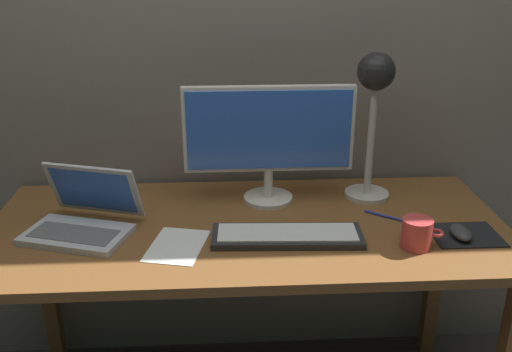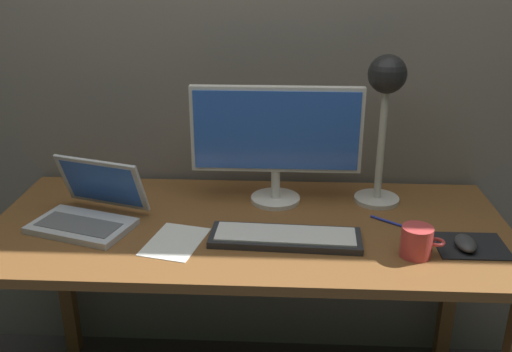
{
  "view_description": "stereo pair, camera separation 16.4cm",
  "coord_description": "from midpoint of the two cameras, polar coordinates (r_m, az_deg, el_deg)",
  "views": [
    {
      "loc": [
        -0.06,
        -1.57,
        1.53
      ],
      "look_at": [
        0.02,
        -0.05,
        0.92
      ],
      "focal_mm": 39.83,
      "sensor_mm": 36.0,
      "label": 1
    },
    {
      "loc": [
        0.1,
        -1.57,
        1.53
      ],
      "look_at": [
        0.02,
        -0.05,
        0.92
      ],
      "focal_mm": 39.83,
      "sensor_mm": 36.0,
      "label": 2
    }
  ],
  "objects": [
    {
      "name": "coffee_mug",
      "position": [
        1.65,
        18.66,
        -6.33
      ],
      "size": [
        0.12,
        0.09,
        0.09
      ],
      "color": "#CC3F3F",
      "rests_on": "desk"
    },
    {
      "name": "pen",
      "position": [
        1.83,
        15.94,
        -4.58
      ],
      "size": [
        0.12,
        0.09,
        0.01
      ],
      "primitive_type": "cylinder",
      "rotation": [
        0.0,
        1.57,
        -0.65
      ],
      "color": "#2633A5",
      "rests_on": "desk"
    },
    {
      "name": "back_wall",
      "position": [
        1.99,
        2.43,
        15.14
      ],
      "size": [
        4.8,
        0.06,
        2.6
      ],
      "primitive_type": "cube",
      "color": "gray",
      "rests_on": "ground"
    },
    {
      "name": "desk_lamp",
      "position": [
        1.86,
        15.36,
        7.4
      ],
      "size": [
        0.15,
        0.15,
        0.49
      ],
      "color": "beige",
      "rests_on": "desk"
    },
    {
      "name": "keyboard_main",
      "position": [
        1.67,
        5.8,
        -6.2
      ],
      "size": [
        0.45,
        0.16,
        0.03
      ],
      "color": "#28282B",
      "rests_on": "desk"
    },
    {
      "name": "paper_sheet_near_mouse",
      "position": [
        1.66,
        -5.33,
        -6.65
      ],
      "size": [
        0.19,
        0.24,
        0.0
      ],
      "primitive_type": "cube",
      "rotation": [
        0.0,
        0.0,
        -0.22
      ],
      "color": "white",
      "rests_on": "desk"
    },
    {
      "name": "desk",
      "position": [
        1.8,
        1.97,
        -7.13
      ],
      "size": [
        1.6,
        0.7,
        0.74
      ],
      "color": "brown",
      "rests_on": "ground"
    },
    {
      "name": "monitor",
      "position": [
        1.84,
        4.61,
        4.02
      ],
      "size": [
        0.55,
        0.17,
        0.39
      ],
      "color": "silver",
      "rests_on": "desk"
    },
    {
      "name": "mousepad",
      "position": [
        1.78,
        23.3,
        -6.52
      ],
      "size": [
        0.2,
        0.16,
        0.0
      ],
      "primitive_type": "cube",
      "color": "black",
      "rests_on": "desk"
    },
    {
      "name": "laptop",
      "position": [
        1.81,
        -13.75,
        -2.91
      ],
      "size": [
        0.36,
        0.33,
        0.19
      ],
      "color": "silver",
      "rests_on": "desk"
    },
    {
      "name": "mouse",
      "position": [
        1.74,
        22.88,
        -6.3
      ],
      "size": [
        0.06,
        0.1,
        0.03
      ],
      "primitive_type": "ellipsoid",
      "color": "#38383A",
      "rests_on": "mousepad"
    }
  ]
}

